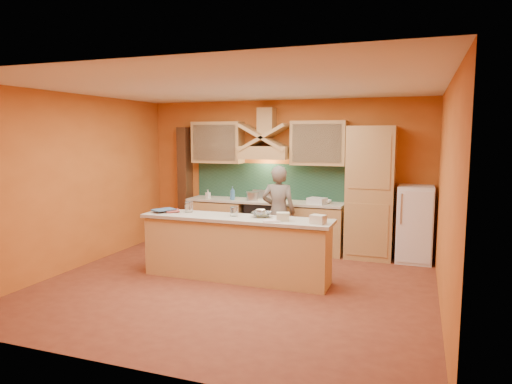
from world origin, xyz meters
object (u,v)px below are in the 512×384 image
(person, at_px, (278,212))
(mixing_bowl, at_px, (262,214))
(stove, at_px, (264,225))
(fridge, at_px, (415,224))
(kitchen_scale, at_px, (261,214))

(person, height_order, mixing_bowl, person)
(person, bearing_deg, mixing_bowl, 89.39)
(person, bearing_deg, stove, -57.01)
(stove, relative_size, fridge, 0.69)
(fridge, xyz_separation_m, kitchen_scale, (-2.14, -1.80, 0.34))
(stove, xyz_separation_m, kitchen_scale, (0.56, -1.80, 0.54))
(mixing_bowl, bearing_deg, fridge, 39.76)
(stove, relative_size, kitchen_scale, 8.19)
(stove, bearing_deg, mixing_bowl, -72.25)
(stove, bearing_deg, fridge, 0.00)
(stove, relative_size, person, 0.55)
(fridge, relative_size, person, 0.80)
(stove, height_order, person, person)
(fridge, relative_size, kitchen_scale, 11.83)
(stove, distance_m, kitchen_scale, 1.96)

